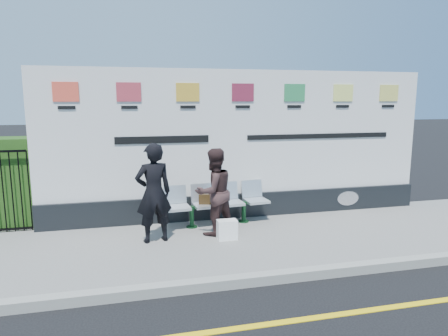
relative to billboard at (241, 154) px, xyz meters
name	(u,v)px	position (x,y,z in m)	size (l,w,h in m)	color
ground	(291,321)	(-0.50, -3.85, -1.42)	(80.00, 80.00, 0.00)	black
pavement	(235,242)	(-0.50, -1.35, -1.36)	(14.00, 3.00, 0.12)	slate
kerb	(262,279)	(-0.50, -2.85, -1.35)	(14.00, 0.18, 0.14)	gray
yellow_line	(291,321)	(-0.50, -3.85, -1.42)	(14.00, 0.10, 0.01)	yellow
billboard	(241,154)	(0.00, 0.00, 0.00)	(8.00, 0.30, 3.00)	black
bench	(218,214)	(-0.59, -0.47, -1.08)	(2.03, 0.54, 0.44)	silver
woman_left	(154,193)	(-1.86, -1.12, -0.45)	(0.62, 0.41, 1.71)	black
woman_right	(214,192)	(-0.79, -0.98, -0.52)	(0.76, 0.59, 1.57)	#352222
handbag_brown	(205,199)	(-0.86, -0.50, -0.77)	(0.24, 0.10, 0.19)	black
carrier_bag_white	(227,230)	(-0.63, -1.32, -1.13)	(0.34, 0.21, 0.34)	white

